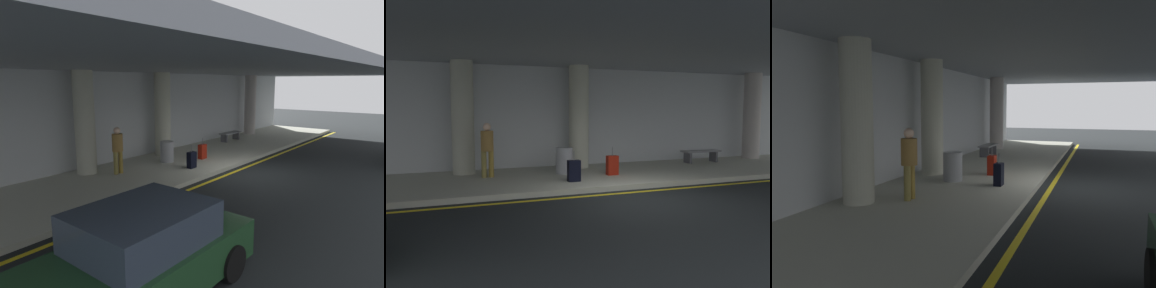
{
  "view_description": "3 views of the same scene",
  "coord_description": "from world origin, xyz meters",
  "views": [
    {
      "loc": [
        -10.96,
        -5.8,
        3.4
      ],
      "look_at": [
        -1.04,
        2.02,
        1.07
      ],
      "focal_mm": 31.65,
      "sensor_mm": 36.0,
      "label": 1
    },
    {
      "loc": [
        -4.73,
        -8.21,
        2.2
      ],
      "look_at": [
        -0.9,
        2.17,
        1.22
      ],
      "focal_mm": 35.28,
      "sensor_mm": 36.0,
      "label": 2
    },
    {
      "loc": [
        -11.19,
        -0.63,
        2.33
      ],
      "look_at": [
        -2.17,
        2.64,
        1.38
      ],
      "focal_mm": 35.71,
      "sensor_mm": 36.0,
      "label": 3
    }
  ],
  "objects": [
    {
      "name": "terminal_back_wall",
      "position": [
        0.0,
        5.35,
        1.9
      ],
      "size": [
        26.0,
        0.3,
        3.8
      ],
      "primitive_type": "cube",
      "color": "#B4B9BB",
      "rests_on": "ground"
    },
    {
      "name": "ceiling_overhang",
      "position": [
        0.0,
        2.6,
        3.95
      ],
      "size": [
        28.0,
        13.2,
        0.3
      ],
      "primitive_type": "cube",
      "color": "#8D929D",
      "rests_on": "support_column_far_left"
    },
    {
      "name": "support_column_far_left",
      "position": [
        -4.0,
        4.51,
        1.97
      ],
      "size": [
        0.71,
        0.71,
        3.65
      ],
      "primitive_type": "cylinder",
      "color": "#A8A896",
      "rests_on": "sidewalk"
    },
    {
      "name": "trash_bin_steel",
      "position": [
        -0.91,
        3.44,
        0.57
      ],
      "size": [
        0.56,
        0.56,
        0.85
      ],
      "primitive_type": "cylinder",
      "color": "gray",
      "rests_on": "sidewalk"
    },
    {
      "name": "suitcase_upright_secondary",
      "position": [
        0.45,
        2.63,
        0.46
      ],
      "size": [
        0.36,
        0.22,
        0.9
      ],
      "rotation": [
        0.0,
        0.0,
        -0.36
      ],
      "color": "maroon",
      "rests_on": "sidewalk"
    },
    {
      "name": "support_column_center",
      "position": [
        8.0,
        4.51,
        1.97
      ],
      "size": [
        0.71,
        0.71,
        3.65
      ],
      "primitive_type": "cylinder",
      "color": "#B2A9A3",
      "rests_on": "sidewalk"
    },
    {
      "name": "lane_stripe_yellow",
      "position": [
        0.0,
        0.69,
        0.0
      ],
      "size": [
        26.0,
        0.14,
        0.01
      ],
      "primitive_type": "cube",
      "color": "yellow",
      "rests_on": "ground"
    },
    {
      "name": "support_column_left_mid",
      "position": [
        0.0,
        4.51,
        1.97
      ],
      "size": [
        0.71,
        0.71,
        3.65
      ],
      "primitive_type": "cylinder",
      "color": "#B3B49F",
      "rests_on": "sidewalk"
    },
    {
      "name": "suitcase_upright_primary",
      "position": [
        -1.08,
        2.01,
        0.46
      ],
      "size": [
        0.36,
        0.22,
        0.9
      ],
      "rotation": [
        0.0,
        0.0,
        -0.24
      ],
      "color": "black",
      "rests_on": "sidewalk"
    },
    {
      "name": "bench_metal",
      "position": [
        5.04,
        4.09,
        0.5
      ],
      "size": [
        1.6,
        0.5,
        0.48
      ],
      "color": "slate",
      "rests_on": "sidewalk"
    },
    {
      "name": "ground_plane",
      "position": [
        0.0,
        0.0,
        0.0
      ],
      "size": [
        60.0,
        60.0,
        0.0
      ],
      "primitive_type": "plane",
      "color": "black"
    },
    {
      "name": "traveler_with_luggage",
      "position": [
        -3.36,
        3.56,
        1.11
      ],
      "size": [
        0.38,
        0.38,
        1.68
      ],
      "rotation": [
        0.0,
        0.0,
        0.42
      ],
      "color": "olive",
      "rests_on": "sidewalk"
    },
    {
      "name": "sidewalk",
      "position": [
        0.0,
        3.1,
        0.07
      ],
      "size": [
        26.0,
        4.2,
        0.15
      ],
      "primitive_type": "cube",
      "color": "#ACAD9C",
      "rests_on": "ground"
    }
  ]
}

